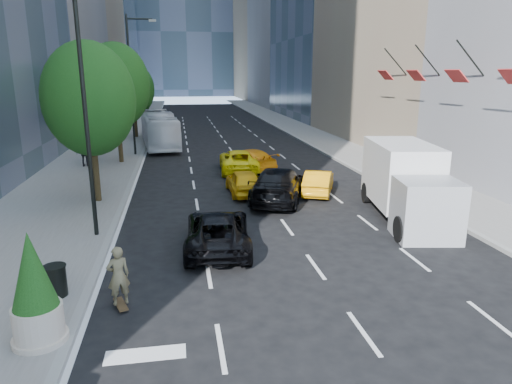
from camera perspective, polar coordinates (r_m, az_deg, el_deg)
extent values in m
plane|color=black|center=(15.02, 3.74, -9.55)|extent=(160.00, 160.00, 0.00)
cube|color=slate|center=(44.10, -17.24, 6.13)|extent=(6.00, 120.00, 0.15)
cube|color=slate|center=(45.70, 7.26, 6.95)|extent=(4.00, 120.00, 0.15)
cylinder|color=black|center=(17.63, -20.67, 10.49)|extent=(0.16, 0.16, 10.00)
cylinder|color=black|center=(35.46, -15.37, 12.57)|extent=(0.16, 0.16, 10.00)
cylinder|color=black|center=(35.57, -14.38, 20.24)|extent=(1.80, 0.12, 0.12)
cube|color=#99998C|center=(35.51, -12.83, 20.17)|extent=(0.50, 0.22, 0.15)
cylinder|color=black|center=(23.08, -19.40, 2.78)|extent=(0.30, 0.30, 3.15)
ellipsoid|color=#123A0F|center=(22.68, -20.11, 10.85)|extent=(4.20, 4.20, 5.25)
cylinder|color=black|center=(32.83, -16.67, 6.53)|extent=(0.30, 0.30, 3.38)
ellipsoid|color=#123A0F|center=(32.55, -17.13, 12.61)|extent=(4.50, 4.50, 5.62)
cylinder|color=black|center=(45.70, -14.82, 8.52)|extent=(0.30, 0.30, 2.93)
ellipsoid|color=#123A0F|center=(45.50, -15.07, 12.31)|extent=(3.90, 3.90, 4.88)
cylinder|color=black|center=(53.50, -13.34, 10.68)|extent=(0.14, 0.14, 5.20)
imported|color=black|center=(53.42, -13.44, 12.39)|extent=(2.48, 0.53, 1.00)
cylinder|color=black|center=(25.73, 25.22, 14.90)|extent=(1.75, 0.08, 1.75)
cube|color=#B92D2A|center=(25.37, 23.77, 13.14)|extent=(0.64, 1.30, 0.64)
cylinder|color=black|center=(29.13, 20.66, 15.16)|extent=(1.75, 0.08, 1.75)
cube|color=#B92D2A|center=(28.81, 19.35, 13.59)|extent=(0.64, 1.30, 0.64)
cylinder|color=black|center=(32.67, 17.05, 15.31)|extent=(1.75, 0.08, 1.75)
cube|color=#B92D2A|center=(32.38, 15.88, 13.89)|extent=(0.64, 1.30, 0.64)
imported|color=brown|center=(12.89, -16.79, -10.45)|extent=(0.70, 0.57, 1.64)
imported|color=black|center=(16.48, -4.80, -4.81)|extent=(2.63, 5.01, 1.35)
imported|color=black|center=(22.47, 2.78, 0.96)|extent=(4.11, 6.14, 1.65)
imported|color=#F6B60C|center=(23.73, -1.54, 1.29)|extent=(1.65, 3.89, 1.31)
imported|color=orange|center=(24.07, 7.81, 1.29)|extent=(2.71, 4.04, 1.26)
imported|color=#FFE90D|center=(29.27, -2.20, 3.94)|extent=(2.60, 5.13, 1.39)
imported|color=#FF9D0D|center=(29.66, -0.93, 4.07)|extent=(3.60, 5.09, 1.37)
imported|color=white|center=(40.04, -12.00, 7.67)|extent=(3.63, 10.78, 2.94)
cube|color=silver|center=(21.33, 17.64, 2.29)|extent=(3.10, 4.88, 2.67)
cube|color=gray|center=(18.42, 20.57, -2.09)|extent=(2.57, 2.33, 2.28)
cylinder|color=black|center=(17.91, 17.70, -4.47)|extent=(0.51, 1.03, 0.99)
cylinder|color=black|center=(18.65, 23.81, -4.29)|extent=(0.51, 1.03, 0.99)
cylinder|color=black|center=(22.83, 13.72, -0.09)|extent=(0.51, 1.03, 0.99)
cylinder|color=black|center=(23.41, 18.67, -0.09)|extent=(0.51, 1.03, 0.99)
imported|color=black|center=(32.10, -20.61, 4.57)|extent=(1.03, 0.44, 1.76)
cylinder|color=black|center=(13.98, -23.73, -10.18)|extent=(0.57, 0.57, 0.85)
cylinder|color=beige|center=(11.96, -25.52, -14.61)|extent=(1.11, 1.11, 0.89)
cone|color=#123A0F|center=(11.40, -26.26, -8.71)|extent=(1.00, 1.00, 1.78)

